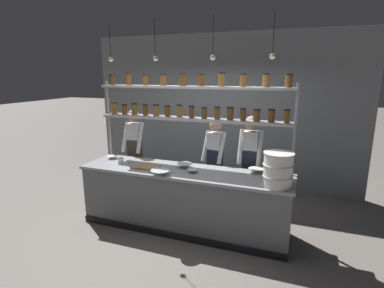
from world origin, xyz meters
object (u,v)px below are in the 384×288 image
(prep_bowl_far_left, at_px, (193,171))
(cutting_board, at_px, (146,167))
(prep_bowl_center_back, at_px, (112,157))
(chef_center, at_px, (215,160))
(spice_shelf_unit, at_px, (192,106))
(chef_right, at_px, (250,161))
(serving_cup_front, at_px, (121,161))
(prep_bowl_near_right, at_px, (256,171))
(chef_left, at_px, (135,150))
(prep_bowl_near_left, at_px, (160,173))
(prep_bowl_center_front, at_px, (185,165))
(container_stack, at_px, (278,170))

(prep_bowl_far_left, bearing_deg, cutting_board, -177.95)
(prep_bowl_center_back, bearing_deg, chef_center, 17.96)
(spice_shelf_unit, relative_size, chef_right, 1.80)
(prep_bowl_center_back, xyz_separation_m, serving_cup_front, (0.29, -0.19, 0.02))
(prep_bowl_near_right, bearing_deg, chef_center, 149.16)
(chef_left, distance_m, prep_bowl_near_left, 1.34)
(prep_bowl_near_right, bearing_deg, prep_bowl_center_front, -173.10)
(spice_shelf_unit, distance_m, prep_bowl_far_left, 0.98)
(prep_bowl_near_left, relative_size, prep_bowl_near_right, 1.19)
(chef_right, distance_m, prep_bowl_near_right, 0.39)
(cutting_board, height_order, serving_cup_front, serving_cup_front)
(spice_shelf_unit, xyz_separation_m, container_stack, (1.34, -0.53, -0.69))
(cutting_board, height_order, prep_bowl_far_left, prep_bowl_far_left)
(spice_shelf_unit, xyz_separation_m, prep_bowl_center_front, (-0.04, -0.21, -0.88))
(chef_left, height_order, serving_cup_front, chef_left)
(cutting_board, distance_m, prep_bowl_center_front, 0.58)
(prep_bowl_near_left, xyz_separation_m, prep_bowl_far_left, (0.38, 0.27, -0.01))
(chef_center, height_order, prep_bowl_near_left, chef_center)
(chef_left, relative_size, chef_right, 1.00)
(prep_bowl_near_left, bearing_deg, chef_left, 135.94)
(prep_bowl_near_right, bearing_deg, chef_left, 170.68)
(spice_shelf_unit, relative_size, prep_bowl_far_left, 18.09)
(spice_shelf_unit, bearing_deg, prep_bowl_center_back, -172.96)
(spice_shelf_unit, xyz_separation_m, chef_left, (-1.19, 0.28, -0.85))
(prep_bowl_center_front, bearing_deg, prep_bowl_far_left, -42.04)
(prep_bowl_near_right, bearing_deg, spice_shelf_unit, 175.51)
(prep_bowl_far_left, height_order, serving_cup_front, serving_cup_front)
(chef_left, xyz_separation_m, chef_center, (1.46, 0.08, -0.07))
(serving_cup_front, bearing_deg, chef_left, 101.22)
(chef_right, relative_size, prep_bowl_center_front, 7.21)
(prep_bowl_center_front, relative_size, prep_bowl_far_left, 1.40)
(spice_shelf_unit, relative_size, prep_bowl_near_left, 11.31)
(container_stack, relative_size, serving_cup_front, 4.93)
(cutting_board, distance_m, prep_bowl_near_left, 0.43)
(chef_left, height_order, prep_bowl_near_right, chef_left)
(chef_center, bearing_deg, chef_right, 4.28)
(container_stack, relative_size, prep_bowl_center_back, 2.57)
(chef_left, bearing_deg, spice_shelf_unit, -13.81)
(spice_shelf_unit, height_order, container_stack, spice_shelf_unit)
(prep_bowl_near_left, bearing_deg, container_stack, 4.48)
(spice_shelf_unit, distance_m, serving_cup_front, 1.42)
(serving_cup_front, bearing_deg, prep_bowl_near_right, 7.57)
(serving_cup_front, bearing_deg, spice_shelf_unit, 18.45)
(chef_right, height_order, prep_bowl_near_left, chef_right)
(chef_left, bearing_deg, prep_bowl_far_left, -26.73)
(chef_right, bearing_deg, prep_bowl_center_back, -168.16)
(chef_left, height_order, prep_bowl_near_left, chef_left)
(prep_bowl_near_left, bearing_deg, serving_cup_front, 160.60)
(prep_bowl_center_front, bearing_deg, serving_cup_front, -171.74)
(prep_bowl_near_right, relative_size, serving_cup_front, 2.52)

